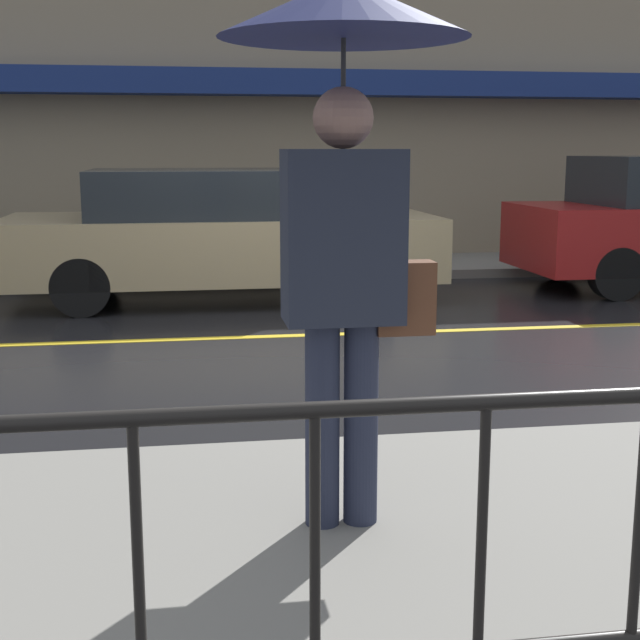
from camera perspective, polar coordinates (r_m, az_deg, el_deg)
ground_plane at (r=8.15m, az=-1.85°, el=-1.03°), size 80.00×80.00×0.00m
sidewalk_near at (r=3.59m, az=8.33°, el=-16.07°), size 28.00×3.16×0.12m
sidewalk_far at (r=12.29m, az=-4.33°, el=3.27°), size 28.00×1.89×0.12m
lane_marking at (r=8.15m, az=-1.85°, el=-1.00°), size 25.20×0.12×0.01m
building_storefront at (r=13.30m, az=-4.90°, el=15.61°), size 28.00×0.85×5.60m
railing_foreground at (r=2.18m, az=19.60°, el=-14.15°), size 12.00×0.04×1.06m
pedestrian at (r=3.57m, az=1.59°, el=12.46°), size 0.98×0.98×2.20m
car_tan at (r=10.11m, az=-6.56°, el=5.49°), size 4.78×1.91×1.46m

